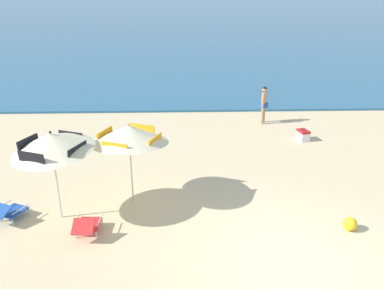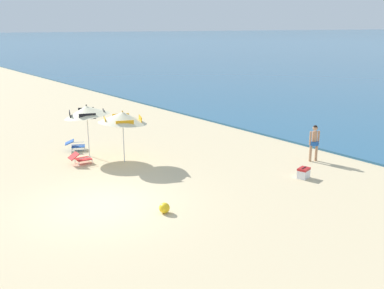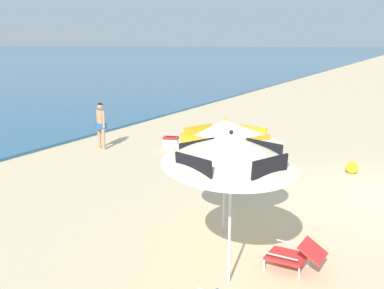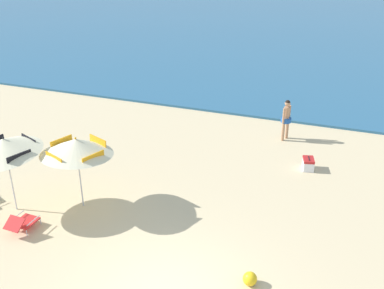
{
  "view_description": "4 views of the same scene",
  "coord_description": "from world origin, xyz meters",
  "px_view_note": "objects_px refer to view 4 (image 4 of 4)",
  "views": [
    {
      "loc": [
        -2.37,
        -7.03,
        5.57
      ],
      "look_at": [
        -1.99,
        4.83,
        0.83
      ],
      "focal_mm": 37.94,
      "sensor_mm": 36.0,
      "label": 1
    },
    {
      "loc": [
        12.1,
        -5.78,
        5.63
      ],
      "look_at": [
        -1.45,
        4.74,
        0.94
      ],
      "focal_mm": 40.61,
      "sensor_mm": 36.0,
      "label": 2
    },
    {
      "loc": [
        -11.47,
        -0.36,
        3.54
      ],
      "look_at": [
        -2.35,
        4.14,
        1.33
      ],
      "focal_mm": 43.86,
      "sensor_mm": 36.0,
      "label": 3
    },
    {
      "loc": [
        3.26,
        -7.28,
        7.86
      ],
      "look_at": [
        -1.19,
        5.43,
        1.2
      ],
      "focal_mm": 44.58,
      "sensor_mm": 36.0,
      "label": 4
    }
  ],
  "objects_px": {
    "person_standing_near_shore": "(286,117)",
    "beach_ball": "(250,279)",
    "beach_umbrella_striped_main": "(5,146)",
    "lounge_chair_beside_umbrella": "(22,222)",
    "beach_umbrella_striped_second": "(76,147)",
    "cooler_box": "(308,164)"
  },
  "relations": [
    {
      "from": "beach_umbrella_striped_main",
      "to": "cooler_box",
      "type": "distance_m",
      "value": 9.51
    },
    {
      "from": "person_standing_near_shore",
      "to": "beach_ball",
      "type": "xyz_separation_m",
      "value": [
        0.53,
        -8.11,
        -0.75
      ]
    },
    {
      "from": "beach_umbrella_striped_second",
      "to": "person_standing_near_shore",
      "type": "relative_size",
      "value": 1.43
    },
    {
      "from": "beach_umbrella_striped_second",
      "to": "beach_umbrella_striped_main",
      "type": "bearing_deg",
      "value": -155.25
    },
    {
      "from": "beach_umbrella_striped_main",
      "to": "lounge_chair_beside_umbrella",
      "type": "distance_m",
      "value": 2.13
    },
    {
      "from": "cooler_box",
      "to": "lounge_chair_beside_umbrella",
      "type": "bearing_deg",
      "value": -138.79
    },
    {
      "from": "beach_umbrella_striped_second",
      "to": "beach_ball",
      "type": "bearing_deg",
      "value": -16.62
    },
    {
      "from": "person_standing_near_shore",
      "to": "beach_ball",
      "type": "distance_m",
      "value": 8.16
    },
    {
      "from": "beach_umbrella_striped_second",
      "to": "person_standing_near_shore",
      "type": "height_order",
      "value": "beach_umbrella_striped_second"
    },
    {
      "from": "beach_umbrella_striped_main",
      "to": "cooler_box",
      "type": "xyz_separation_m",
      "value": [
        7.72,
        5.23,
        -1.85
      ]
    },
    {
      "from": "person_standing_near_shore",
      "to": "cooler_box",
      "type": "xyz_separation_m",
      "value": [
        1.13,
        -2.07,
        -0.72
      ]
    },
    {
      "from": "person_standing_near_shore",
      "to": "cooler_box",
      "type": "height_order",
      "value": "person_standing_near_shore"
    },
    {
      "from": "lounge_chair_beside_umbrella",
      "to": "beach_ball",
      "type": "bearing_deg",
      "value": -0.02
    },
    {
      "from": "person_standing_near_shore",
      "to": "beach_ball",
      "type": "bearing_deg",
      "value": -86.23
    },
    {
      "from": "beach_umbrella_striped_main",
      "to": "cooler_box",
      "type": "relative_size",
      "value": 5.04
    },
    {
      "from": "beach_umbrella_striped_second",
      "to": "person_standing_near_shore",
      "type": "distance_m",
      "value": 8.18
    },
    {
      "from": "person_standing_near_shore",
      "to": "beach_ball",
      "type": "relative_size",
      "value": 4.7
    },
    {
      "from": "lounge_chair_beside_umbrella",
      "to": "beach_umbrella_striped_second",
      "type": "bearing_deg",
      "value": 60.4
    },
    {
      "from": "lounge_chair_beside_umbrella",
      "to": "person_standing_near_shore",
      "type": "relative_size",
      "value": 0.59
    },
    {
      "from": "lounge_chair_beside_umbrella",
      "to": "beach_ball",
      "type": "xyz_separation_m",
      "value": [
        6.3,
        -0.0,
        -0.1
      ]
    },
    {
      "from": "beach_umbrella_striped_main",
      "to": "beach_ball",
      "type": "distance_m",
      "value": 7.42
    },
    {
      "from": "beach_umbrella_striped_main",
      "to": "beach_umbrella_striped_second",
      "type": "relative_size",
      "value": 1.26
    }
  ]
}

